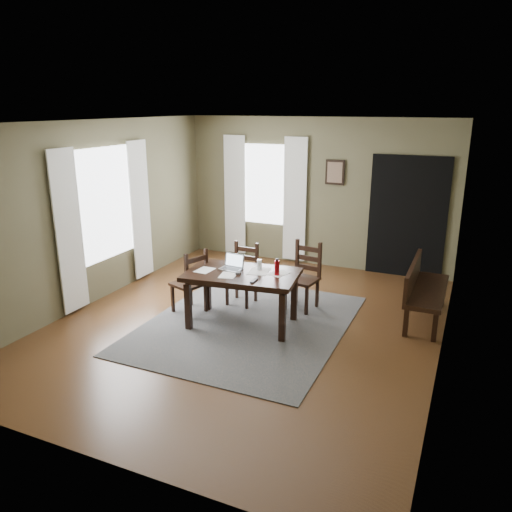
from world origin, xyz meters
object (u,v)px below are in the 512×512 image
at_px(chair_end, 191,283).
at_px(laptop, 232,265).
at_px(chair_back_left, 243,275).
at_px(dining_table, 242,279).
at_px(bench, 422,286).
at_px(chair_back_right, 303,277).
at_px(water_bottle, 277,268).

bearing_deg(chair_end, laptop, 112.37).
distance_m(chair_end, chair_back_left, 0.84).
distance_m(dining_table, chair_end, 0.86).
relative_size(chair_end, laptop, 3.05).
relative_size(dining_table, chair_end, 1.67).
bearing_deg(bench, laptop, 113.95).
bearing_deg(bench, chair_back_left, 99.80).
bearing_deg(chair_back_right, laptop, -124.84).
xyz_separation_m(chair_end, chair_back_left, (0.51, 0.66, -0.02)).
relative_size(dining_table, chair_back_left, 1.74).
xyz_separation_m(chair_end, water_bottle, (1.30, 0.03, 0.39)).
relative_size(dining_table, water_bottle, 6.92).
distance_m(chair_end, bench, 3.23).
distance_m(bench, water_bottle, 2.07).
xyz_separation_m(laptop, water_bottle, (0.65, -0.01, 0.05)).
xyz_separation_m(chair_back_left, water_bottle, (0.80, -0.63, 0.41)).
xyz_separation_m(bench, water_bottle, (-1.74, -1.07, 0.37)).
xyz_separation_m(chair_back_right, water_bottle, (-0.10, -0.81, 0.37)).
relative_size(dining_table, bench, 1.08).
bearing_deg(chair_back_right, bench, 17.15).
bearing_deg(chair_back_right, water_bottle, -88.76).
distance_m(chair_back_left, laptop, 0.73).
relative_size(chair_end, bench, 0.65).
bearing_deg(chair_back_right, chair_end, -140.69).
bearing_deg(chair_back_right, chair_back_left, -160.26).
height_order(chair_back_left, water_bottle, water_bottle).
height_order(chair_end, bench, chair_end).
xyz_separation_m(dining_table, water_bottle, (0.47, 0.09, 0.20)).
bearing_deg(bench, dining_table, 117.72).
height_order(chair_end, chair_back_left, chair_end).
bearing_deg(chair_back_left, chair_back_right, 11.93).
bearing_deg(water_bottle, chair_back_right, 82.97).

